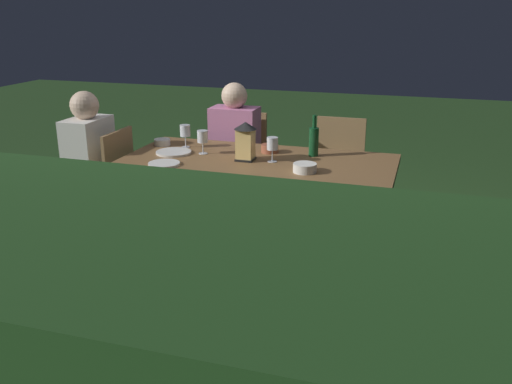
% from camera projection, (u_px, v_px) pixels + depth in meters
% --- Properties ---
extents(ground_plane, '(16.00, 16.00, 0.00)m').
position_uv_depth(ground_plane, '(256.00, 259.00, 4.03)').
color(ground_plane, '#26471E').
extents(dining_table, '(1.86, 0.99, 0.73)m').
position_uv_depth(dining_table, '(256.00, 169.00, 3.82)').
color(dining_table, brown).
rests_on(dining_table, ground).
extents(chair_side_left_a, '(0.42, 0.40, 0.87)m').
position_uv_depth(chair_side_left_a, '(337.00, 167.00, 4.56)').
color(chair_side_left_a, '#937047').
rests_on(chair_side_left_a, ground).
extents(chair_head_far, '(0.40, 0.42, 0.87)m').
position_uv_depth(chair_head_far, '(107.00, 180.00, 4.21)').
color(chair_head_far, '#937047').
rests_on(chair_head_far, ground).
extents(person_in_cream, '(0.48, 0.38, 1.15)m').
position_uv_depth(person_in_cream, '(82.00, 159.00, 4.22)').
color(person_in_cream, white).
rests_on(person_in_cream, ground).
extents(chair_side_left_b, '(0.42, 0.40, 0.87)m').
position_uv_depth(chair_side_left_b, '(240.00, 159.00, 4.80)').
color(chair_side_left_b, '#937047').
rests_on(chair_side_left_b, ground).
extents(person_in_pink, '(0.38, 0.47, 1.15)m').
position_uv_depth(person_in_pink, '(232.00, 147.00, 4.57)').
color(person_in_pink, '#C675A3').
rests_on(person_in_pink, ground).
extents(lantern_centerpiece, '(0.15, 0.15, 0.27)m').
position_uv_depth(lantern_centerpiece, '(245.00, 139.00, 3.79)').
color(lantern_centerpiece, black).
rests_on(lantern_centerpiece, dining_table).
extents(green_bottle_on_table, '(0.07, 0.07, 0.29)m').
position_uv_depth(green_bottle_on_table, '(314.00, 141.00, 3.90)').
color(green_bottle_on_table, '#144723').
rests_on(green_bottle_on_table, dining_table).
extents(wine_glass_a, '(0.08, 0.08, 0.17)m').
position_uv_depth(wine_glass_a, '(272.00, 145.00, 3.76)').
color(wine_glass_a, silver).
rests_on(wine_glass_a, dining_table).
extents(wine_glass_b, '(0.08, 0.08, 0.17)m').
position_uv_depth(wine_glass_b, '(203.00, 138.00, 3.96)').
color(wine_glass_b, silver).
rests_on(wine_glass_b, dining_table).
extents(wine_glass_c, '(0.08, 0.08, 0.17)m').
position_uv_depth(wine_glass_c, '(185.00, 132.00, 4.14)').
color(wine_glass_c, silver).
rests_on(wine_glass_c, dining_table).
extents(plate_a, '(0.25, 0.25, 0.01)m').
position_uv_depth(plate_a, '(174.00, 152.00, 4.00)').
color(plate_a, silver).
rests_on(plate_a, dining_table).
extents(plate_b, '(0.21, 0.21, 0.01)m').
position_uv_depth(plate_b, '(164.00, 164.00, 3.72)').
color(plate_b, white).
rests_on(plate_b, dining_table).
extents(bowl_olives, '(0.15, 0.15, 0.06)m').
position_uv_depth(bowl_olives, '(305.00, 167.00, 3.55)').
color(bowl_olives, silver).
rests_on(bowl_olives, dining_table).
extents(bowl_bread, '(0.12, 0.12, 0.05)m').
position_uv_depth(bowl_bread, '(162.00, 142.00, 4.23)').
color(bowl_bread, silver).
rests_on(bowl_bread, dining_table).
extents(bowl_salad, '(0.12, 0.12, 0.06)m').
position_uv_depth(bowl_salad, '(270.00, 148.00, 4.02)').
color(bowl_salad, '#9E5138').
rests_on(bowl_salad, dining_table).
extents(potted_plant_corner, '(0.43, 0.43, 0.62)m').
position_uv_depth(potted_plant_corner, '(320.00, 382.00, 2.21)').
color(potted_plant_corner, '#9E5133').
rests_on(potted_plant_corner, ground).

